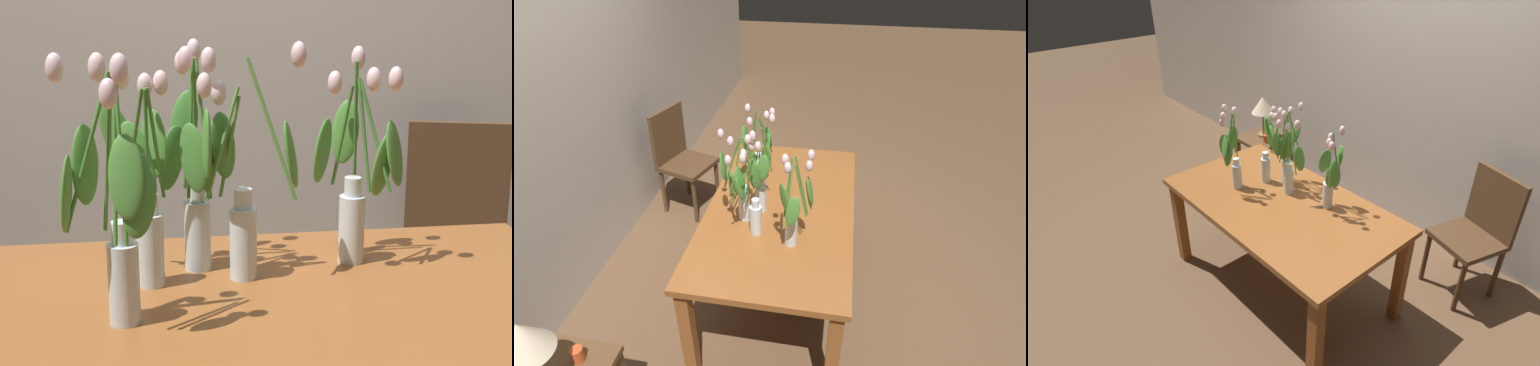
{
  "view_description": "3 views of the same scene",
  "coord_description": "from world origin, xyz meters",
  "views": [
    {
      "loc": [
        -0.28,
        -1.67,
        1.46
      ],
      "look_at": [
        -0.04,
        0.01,
        1.01
      ],
      "focal_mm": 53.89,
      "sensor_mm": 36.0,
      "label": 1
    },
    {
      "loc": [
        -2.13,
        -0.31,
        2.28
      ],
      "look_at": [
        0.0,
        0.07,
        0.9
      ],
      "focal_mm": 29.49,
      "sensor_mm": 36.0,
      "label": 2
    },
    {
      "loc": [
        1.78,
        -1.52,
        2.29
      ],
      "look_at": [
        0.04,
        -0.01,
        0.91
      ],
      "focal_mm": 29.53,
      "sensor_mm": 36.0,
      "label": 3
    }
  ],
  "objects": [
    {
      "name": "tulip_vase_4",
      "position": [
        -0.36,
        -0.12,
        0.98
      ],
      "size": [
        0.22,
        0.2,
        0.59
      ],
      "color": "silver",
      "rests_on": "dining_table"
    },
    {
      "name": "dining_table",
      "position": [
        0.0,
        0.0,
        0.65
      ],
      "size": [
        1.6,
        0.9,
        0.74
      ],
      "color": "brown",
      "rests_on": "ground"
    },
    {
      "name": "tulip_vase_1",
      "position": [
        -0.29,
        0.14,
        0.95
      ],
      "size": [
        0.19,
        0.18,
        0.52
      ],
      "color": "silver",
      "rests_on": "dining_table"
    },
    {
      "name": "tulip_vase_3",
      "position": [
        -0.16,
        0.2,
        0.97
      ],
      "size": [
        0.22,
        0.25,
        0.58
      ],
      "color": "silver",
      "rests_on": "dining_table"
    },
    {
      "name": "room_wall_rear",
      "position": [
        0.0,
        1.42,
        1.35
      ],
      "size": [
        9.0,
        0.1,
        2.7
      ],
      "primitive_type": "cube",
      "color": "beige",
      "rests_on": "ground"
    },
    {
      "name": "dining_chair",
      "position": [
        0.9,
        1.03,
        0.52
      ],
      "size": [
        0.5,
        0.5,
        0.93
      ],
      "color": "#4C331E",
      "rests_on": "ground"
    },
    {
      "name": "tulip_vase_2",
      "position": [
        -0.06,
        0.12,
        0.95
      ],
      "size": [
        0.26,
        0.14,
        0.59
      ],
      "color": "silver",
      "rests_on": "dining_table"
    },
    {
      "name": "tulip_vase_0",
      "position": [
        0.25,
        0.19,
        0.96
      ],
      "size": [
        0.25,
        0.21,
        0.56
      ],
      "color": "silver",
      "rests_on": "dining_table"
    }
  ]
}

